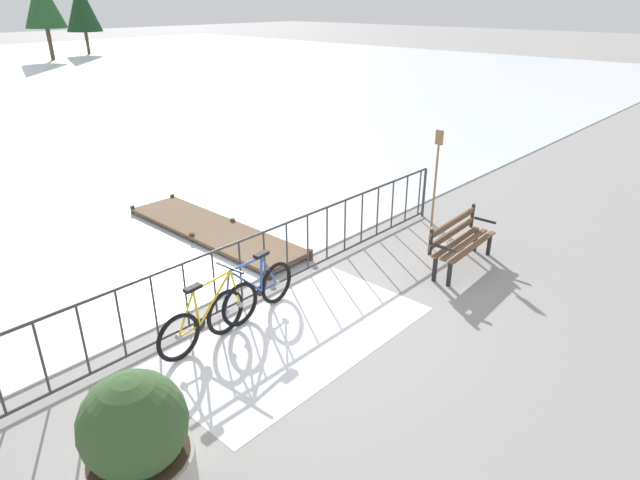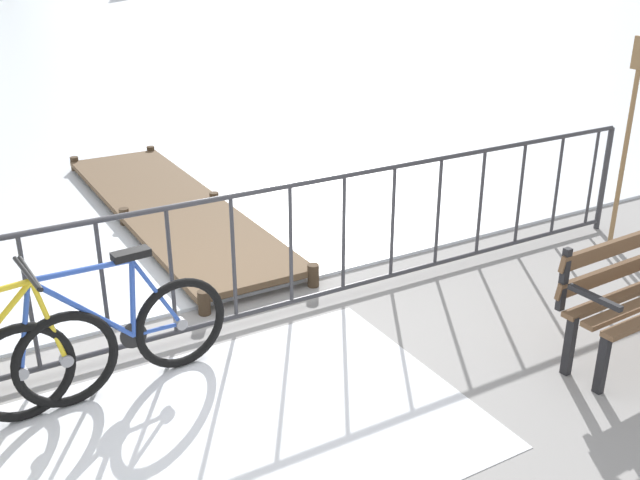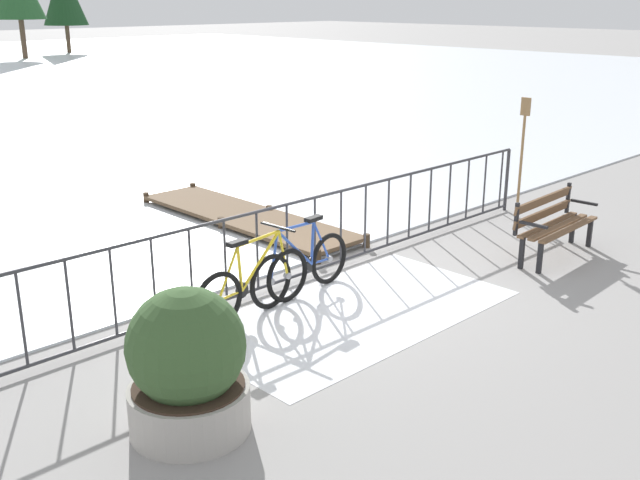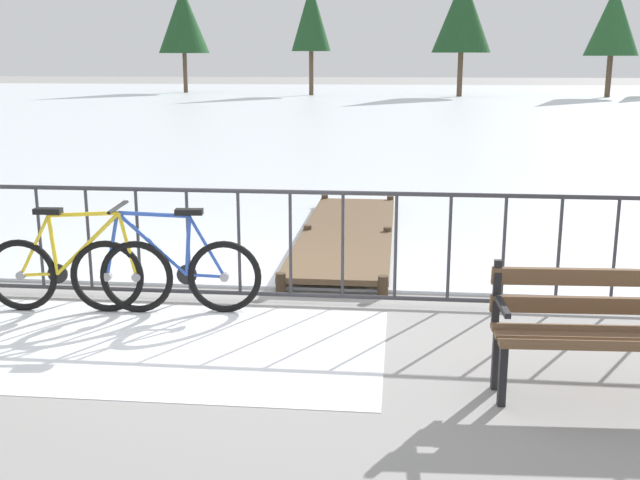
{
  "view_description": "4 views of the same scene",
  "coord_description": "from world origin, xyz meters",
  "views": [
    {
      "loc": [
        -4.88,
        -5.67,
        4.26
      ],
      "look_at": [
        0.49,
        -0.71,
        0.97
      ],
      "focal_mm": 30.19,
      "sensor_mm": 36.0,
      "label": 1
    },
    {
      "loc": [
        -1.44,
        -4.57,
        2.77
      ],
      "look_at": [
        1.19,
        -0.05,
        0.58
      ],
      "focal_mm": 40.94,
      "sensor_mm": 36.0,
      "label": 2
    },
    {
      "loc": [
        -6.32,
        -6.57,
        3.46
      ],
      "look_at": [
        -0.17,
        -0.26,
        0.58
      ],
      "focal_mm": 41.79,
      "sensor_mm": 36.0,
      "label": 3
    },
    {
      "loc": [
        1.46,
        -6.79,
        2.24
      ],
      "look_at": [
        0.73,
        0.25,
        0.55
      ],
      "focal_mm": 43.28,
      "sensor_mm": 36.0,
      "label": 4
    }
  ],
  "objects": [
    {
      "name": "bicycle_near_railing",
      "position": [
        -0.59,
        -0.37,
        0.37
      ],
      "size": [
        1.71,
        0.52,
        0.97
      ],
      "color": "black",
      "rests_on": "ground"
    },
    {
      "name": "tree_far_east",
      "position": [
        16.95,
        40.87,
        3.68
      ],
      "size": [
        2.81,
        2.81,
        5.62
      ],
      "color": "brown",
      "rests_on": "ground"
    },
    {
      "name": "snow_patch",
      "position": [
        -0.53,
        -1.2,
        0.0
      ],
      "size": [
        3.81,
        2.01,
        0.01
      ],
      "primitive_type": "cube",
      "color": "white",
      "rests_on": "ground"
    },
    {
      "name": "planter_with_shrub",
      "position": [
        -3.28,
        -1.9,
        0.59
      ],
      "size": [
        1.01,
        1.01,
        1.26
      ],
      "color": "#ADA8A0",
      "rests_on": "ground"
    },
    {
      "name": "ground_plane",
      "position": [
        0.0,
        0.0,
        0.0
      ],
      "size": [
        160.0,
        160.0,
        0.0
      ],
      "primitive_type": "plane",
      "color": "gray"
    },
    {
      "name": "bicycle_second",
      "position": [
        -1.37,
        -0.44,
        0.37
      ],
      "size": [
        1.71,
        0.52,
        0.97
      ],
      "color": "black",
      "rests_on": "ground"
    },
    {
      "name": "tree_centre",
      "position": [
        12.82,
        38.15,
        4.12
      ],
      "size": [
        2.92,
        2.92,
        6.01
      ],
      "color": "brown",
      "rests_on": "ground"
    },
    {
      "name": "wooden_dock",
      "position": [
        0.83,
        2.47,
        0.12
      ],
      "size": [
        1.1,
        4.44,
        0.2
      ],
      "color": "brown",
      "rests_on": "ground"
    },
    {
      "name": "oar_upright",
      "position": [
        4.14,
        -0.45,
        1.14
      ],
      "size": [
        0.04,
        0.16,
        1.98
      ],
      "color": "#937047",
      "rests_on": "ground"
    },
    {
      "name": "park_bench",
      "position": [
        2.91,
        -1.74,
        0.51
      ],
      "size": [
        1.62,
        0.56,
        0.89
      ],
      "color": "brown",
      "rests_on": "ground"
    },
    {
      "name": "railing_fence",
      "position": [
        -0.0,
        0.0,
        0.56
      ],
      "size": [
        9.06,
        0.06,
        1.07
      ],
      "color": "#38383D",
      "rests_on": "ground"
    }
  ]
}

